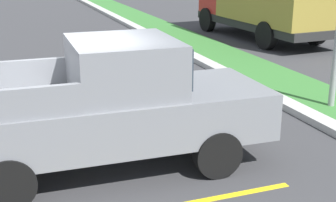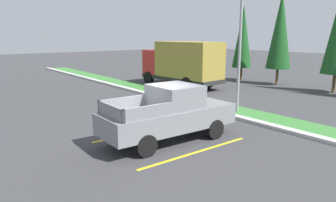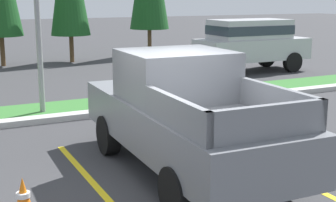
{
  "view_description": "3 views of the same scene",
  "coord_description": "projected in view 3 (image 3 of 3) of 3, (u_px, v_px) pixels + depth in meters",
  "views": [
    {
      "loc": [
        7.62,
        -1.1,
        3.41
      ],
      "look_at": [
        0.35,
        1.6,
        0.95
      ],
      "focal_mm": 51.11,
      "sensor_mm": 36.0,
      "label": 1
    },
    {
      "loc": [
        9.58,
        -6.58,
        3.95
      ],
      "look_at": [
        -0.37,
        1.18,
        1.28
      ],
      "focal_mm": 33.97,
      "sensor_mm": 36.0,
      "label": 2
    },
    {
      "loc": [
        -3.16,
        -6.47,
        3.0
      ],
      "look_at": [
        1.06,
        2.05,
        0.92
      ],
      "focal_mm": 51.32,
      "sensor_mm": 36.0,
      "label": 3
    }
  ],
  "objects": [
    {
      "name": "grass_median",
      "position": [
        67.0,
        108.0,
        13.01
      ],
      "size": [
        56.0,
        1.8,
        0.06
      ],
      "primitive_type": "cube",
      "color": "#387533",
      "rests_on": "ground"
    },
    {
      "name": "pickup_truck_main",
      "position": [
        182.0,
        114.0,
        8.17
      ],
      "size": [
        2.1,
        5.28,
        2.1
      ],
      "color": "black",
      "rests_on": "ground"
    },
    {
      "name": "parking_line_near",
      "position": [
        98.0,
        188.0,
        7.67
      ],
      "size": [
        0.12,
        4.8,
        0.01
      ],
      "primitive_type": "cube",
      "color": "yellow",
      "rests_on": "ground"
    },
    {
      "name": "traffic_cone",
      "position": [
        23.0,
        199.0,
        6.57
      ],
      "size": [
        0.36,
        0.36,
        0.6
      ],
      "color": "orange",
      "rests_on": "ground"
    },
    {
      "name": "curb_strip",
      "position": [
        78.0,
        116.0,
        12.04
      ],
      "size": [
        56.0,
        0.4,
        0.15
      ],
      "primitive_type": "cube",
      "color": "#B2B2AD",
      "rests_on": "ground"
    },
    {
      "name": "suv_distant",
      "position": [
        251.0,
        41.0,
        19.29
      ],
      "size": [
        4.6,
        1.97,
        2.1
      ],
      "color": "black",
      "rests_on": "ground"
    },
    {
      "name": "ground_plane",
      "position": [
        166.0,
        188.0,
        7.68
      ],
      "size": [
        120.0,
        120.0,
        0.0
      ],
      "primitive_type": "plane",
      "color": "#38383A"
    },
    {
      "name": "parking_line_far",
      "position": [
        256.0,
        159.0,
        9.01
      ],
      "size": [
        0.12,
        4.8,
        0.01
      ],
      "primitive_type": "cube",
      "color": "yellow",
      "rests_on": "ground"
    }
  ]
}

